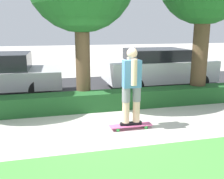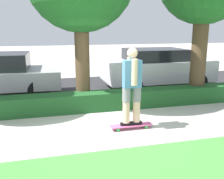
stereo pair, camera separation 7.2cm
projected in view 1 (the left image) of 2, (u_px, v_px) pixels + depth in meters
The scene contains 7 objects.
ground_plane at pixel (110, 130), 6.05m from camera, with size 60.00×60.00×0.00m, color #BCB7AD.
street_asphalt at pixel (85, 89), 10.02m from camera, with size 16.42×5.00×0.01m.
hedge_row at pixel (97, 101), 7.51m from camera, with size 16.42×0.60×0.51m.
skateboard at pixel (131, 126), 6.11m from camera, with size 1.00×0.24×0.10m.
skater_person at pixel (132, 85), 5.88m from camera, with size 0.51×0.46×1.78m.
parked_car_front at pixel (2, 74), 8.78m from camera, with size 3.90×2.07×1.48m.
parked_car_middle at pixel (158, 67), 10.08m from camera, with size 4.13×1.98×1.52m.
Camera 1 is at (-1.32, -5.52, 2.31)m, focal length 42.00 mm.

